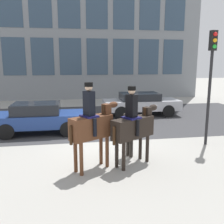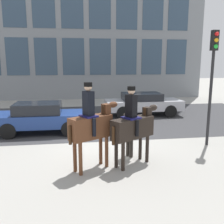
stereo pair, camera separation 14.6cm
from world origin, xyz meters
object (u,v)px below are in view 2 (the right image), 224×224
mounted_horse_lead (92,125)px  pedestrian_bystander (130,128)px  street_car_near_lane (40,117)px  mounted_horse_companion (133,125)px  traffic_light (212,71)px  street_car_far_lane (143,103)px

mounted_horse_lead → pedestrian_bystander: size_ratio=1.56×
street_car_near_lane → mounted_horse_companion: bearing=-51.0°
mounted_horse_lead → pedestrian_bystander: bearing=0.6°
traffic_light → street_car_near_lane: bearing=157.7°
street_car_far_lane → traffic_light: 6.29m
pedestrian_bystander → traffic_light: bearing=161.3°
mounted_horse_companion → pedestrian_bystander: bearing=55.8°
street_car_near_lane → traffic_light: size_ratio=0.95×
mounted_horse_lead → street_car_far_lane: mounted_horse_lead is taller
mounted_horse_companion → street_car_near_lane: bearing=97.2°
street_car_near_lane → street_car_far_lane: (5.66, 3.09, 0.01)m
mounted_horse_lead → street_car_near_lane: bearing=84.5°
mounted_horse_companion → street_car_far_lane: bearing=40.8°
street_car_near_lane → street_car_far_lane: 6.45m
pedestrian_bystander → traffic_light: size_ratio=0.39×
mounted_horse_lead → mounted_horse_companion: (1.30, 0.17, -0.11)m
mounted_horse_lead → street_car_far_lane: 8.27m
mounted_horse_lead → street_car_far_lane: size_ratio=0.57×
pedestrian_bystander → street_car_far_lane: (2.25, 6.61, -0.25)m
mounted_horse_companion → street_car_near_lane: 5.40m
street_car_far_lane → street_car_near_lane: bearing=-151.3°
mounted_horse_lead → mounted_horse_companion: bearing=-23.9°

